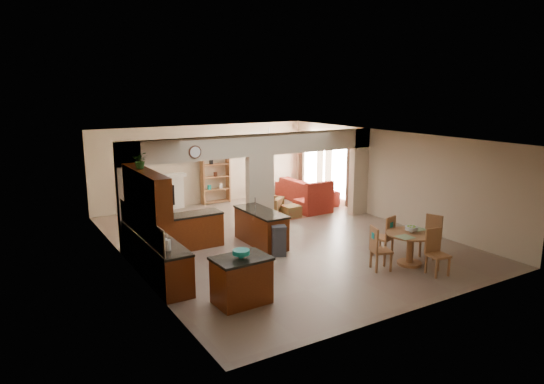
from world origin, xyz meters
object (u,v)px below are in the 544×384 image
sofa (306,190)px  armchair (270,207)px  kitchen_island (241,280)px  dining_table (410,244)px

sofa → armchair: (-2.26, -1.23, -0.06)m
kitchen_island → sofa: kitchen_island is taller
kitchen_island → sofa: bearing=44.4°
sofa → armchair: bearing=119.3°
kitchen_island → sofa: 8.80m
sofa → kitchen_island: bearing=137.7°
kitchen_island → dining_table: 4.35m
dining_table → sofa: (1.67, 6.61, -0.12)m
dining_table → sofa: size_ratio=0.42×
sofa → armchair: 2.58m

